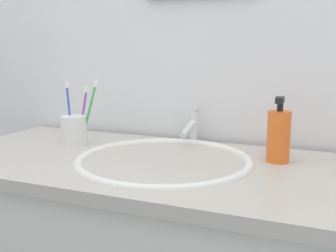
# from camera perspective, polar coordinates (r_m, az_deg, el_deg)

# --- Properties ---
(tiled_wall_back) EXTENTS (2.47, 0.04, 2.40)m
(tiled_wall_back) POSITION_cam_1_polar(r_m,az_deg,el_deg) (1.35, 4.69, 13.90)
(tiled_wall_back) COLOR silver
(tiled_wall_back) RESTS_ON ground
(sink_basin) EXTENTS (0.47, 0.47, 0.12)m
(sink_basin) POSITION_cam_1_polar(r_m,az_deg,el_deg) (1.11, -0.60, -6.86)
(sink_basin) COLOR white
(sink_basin) RESTS_ON vanity_counter
(faucet) EXTENTS (0.02, 0.14, 0.11)m
(faucet) POSITION_cam_1_polar(r_m,az_deg,el_deg) (1.29, 3.35, -0.10)
(faucet) COLOR silver
(faucet) RESTS_ON sink_basin
(toothbrush_cup) EXTENTS (0.08, 0.08, 0.09)m
(toothbrush_cup) POSITION_cam_1_polar(r_m,az_deg,el_deg) (1.31, -12.95, -0.58)
(toothbrush_cup) COLOR white
(toothbrush_cup) RESTS_ON vanity_counter
(toothbrush_blue) EXTENTS (0.03, 0.02, 0.19)m
(toothbrush_blue) POSITION_cam_1_polar(r_m,az_deg,el_deg) (1.32, -13.61, 2.55)
(toothbrush_blue) COLOR blue
(toothbrush_blue) RESTS_ON toothbrush_cup
(toothbrush_purple) EXTENTS (0.02, 0.06, 0.18)m
(toothbrush_purple) POSITION_cam_1_polar(r_m,az_deg,el_deg) (1.32, -11.66, 2.25)
(toothbrush_purple) COLOR purple
(toothbrush_purple) RESTS_ON toothbrush_cup
(toothbrush_green) EXTENTS (0.06, 0.03, 0.20)m
(toothbrush_green) POSITION_cam_1_polar(r_m,az_deg,el_deg) (1.29, -10.78, 2.61)
(toothbrush_green) COLOR green
(toothbrush_green) RESTS_ON toothbrush_cup
(soap_dispenser) EXTENTS (0.06, 0.06, 0.17)m
(soap_dispenser) POSITION_cam_1_polar(r_m,az_deg,el_deg) (1.11, 15.13, -1.28)
(soap_dispenser) COLOR orange
(soap_dispenser) RESTS_ON vanity_counter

